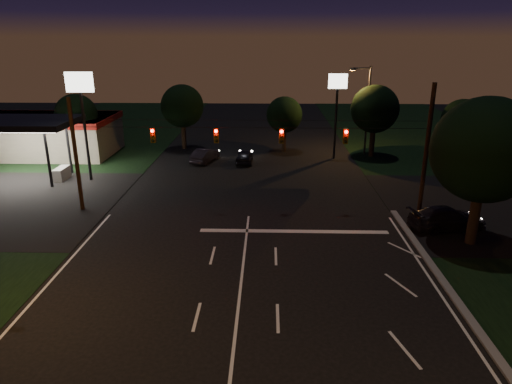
{
  "coord_description": "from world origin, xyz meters",
  "views": [
    {
      "loc": [
        1.3,
        -15.29,
        11.8
      ],
      "look_at": [
        0.61,
        10.44,
        3.0
      ],
      "focal_mm": 32.0,
      "sensor_mm": 36.0,
      "label": 1
    }
  ],
  "objects_px": {
    "tree_right_near": "(484,151)",
    "car_oncoming_a": "(244,156)",
    "car_cross": "(447,218)",
    "car_oncoming_b": "(205,155)",
    "utility_pole_right": "(419,213)"
  },
  "relations": [
    {
      "from": "utility_pole_right",
      "to": "car_oncoming_a",
      "type": "height_order",
      "value": "utility_pole_right"
    },
    {
      "from": "utility_pole_right",
      "to": "car_oncoming_a",
      "type": "distance_m",
      "value": 18.46
    },
    {
      "from": "tree_right_near",
      "to": "car_oncoming_a",
      "type": "bearing_deg",
      "value": 129.03
    },
    {
      "from": "utility_pole_right",
      "to": "tree_right_near",
      "type": "xyz_separation_m",
      "value": [
        1.53,
        -4.83,
        5.68
      ]
    },
    {
      "from": "tree_right_near",
      "to": "car_cross",
      "type": "distance_m",
      "value": 5.4
    },
    {
      "from": "car_oncoming_a",
      "to": "car_cross",
      "type": "bearing_deg",
      "value": 132.77
    },
    {
      "from": "utility_pole_right",
      "to": "tree_right_near",
      "type": "bearing_deg",
      "value": -72.47
    },
    {
      "from": "car_oncoming_b",
      "to": "car_cross",
      "type": "bearing_deg",
      "value": 155.82
    },
    {
      "from": "tree_right_near",
      "to": "car_oncoming_b",
      "type": "relative_size",
      "value": 2.12
    },
    {
      "from": "utility_pole_right",
      "to": "car_oncoming_b",
      "type": "distance_m",
      "value": 21.53
    },
    {
      "from": "utility_pole_right",
      "to": "car_cross",
      "type": "xyz_separation_m",
      "value": [
        0.88,
        -2.77,
        0.73
      ]
    },
    {
      "from": "utility_pole_right",
      "to": "car_oncoming_b",
      "type": "bearing_deg",
      "value": 141.83
    },
    {
      "from": "car_oncoming_b",
      "to": "car_cross",
      "type": "height_order",
      "value": "car_cross"
    },
    {
      "from": "car_cross",
      "to": "car_oncoming_a",
      "type": "bearing_deg",
      "value": 28.7
    },
    {
      "from": "car_oncoming_b",
      "to": "car_cross",
      "type": "xyz_separation_m",
      "value": [
        17.8,
        -16.07,
        0.05
      ]
    }
  ]
}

